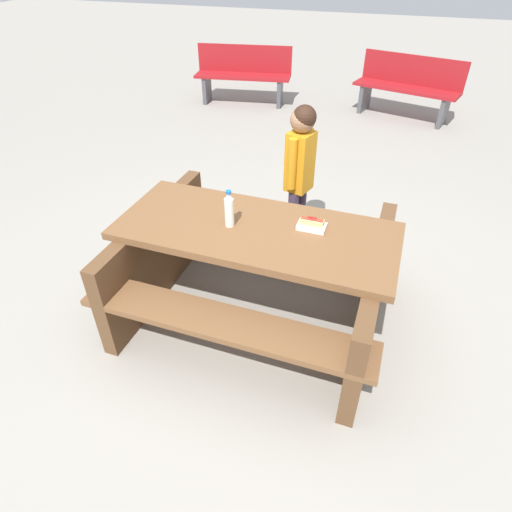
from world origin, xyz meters
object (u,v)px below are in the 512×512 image
Objects in this scene: picnic_table at (256,265)px; hotdog_tray at (312,224)px; child_in_coat at (300,162)px; park_bench_near at (408,86)px; soda_bottle at (229,210)px; park_bench_mid at (244,74)px.

picnic_table is 10.04× the size of hotdog_tray.
park_bench_near is (0.75, 3.80, -0.35)m from child_in_coat.
hotdog_tray is at bearing -95.96° from park_bench_near.
park_bench_mid is (-1.53, 4.66, -0.42)m from soda_bottle.
park_bench_near is 1.01× the size of park_bench_mid.
picnic_table is at bearing -99.87° from park_bench_near.
hotdog_tray reaches higher than picnic_table.
park_bench_mid is at bearing -178.14° from park_bench_near.
park_bench_near is (0.99, 4.75, -0.42)m from soda_bottle.
soda_bottle is at bearing -172.25° from picnic_table.
hotdog_tray is (0.51, 0.13, -0.09)m from soda_bottle.
park_bench_mid is (-1.69, 4.64, 0.00)m from picnic_table.
soda_bottle is at bearing -101.80° from park_bench_near.
park_bench_near and park_bench_mid have the same top height.
child_in_coat is 0.81× the size of park_bench_near.
child_in_coat is at bearing -101.21° from park_bench_near.
park_bench_near reaches higher than hotdog_tray.
soda_bottle is 0.20× the size of child_in_coat.
hotdog_tray is 0.87m from child_in_coat.
picnic_table is 7.32× the size of soda_bottle.
picnic_table is 0.46m from soda_bottle.
picnic_table is 0.49m from hotdog_tray.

